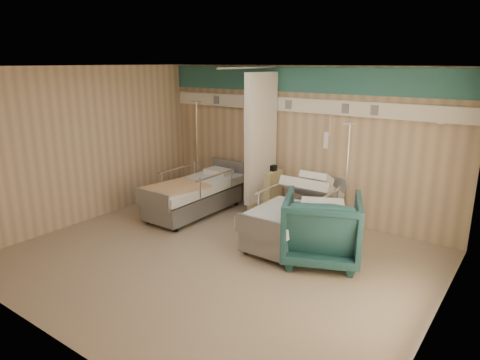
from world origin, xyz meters
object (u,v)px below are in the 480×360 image
object	(u,v)px
bedside_cabinet	(265,191)
iv_stand_right	(344,212)
bed_left	(194,198)
iv_stand_left	(198,180)
visitor_armchair	(322,228)
bed_right	(294,223)

from	to	relation	value
bedside_cabinet	iv_stand_right	distance (m)	1.69
bed_left	iv_stand_left	size ratio (longest dim) A/B	1.03
bedside_cabinet	visitor_armchair	world-z (taller)	visitor_armchair
bedside_cabinet	iv_stand_right	bearing A→B (deg)	-4.65
iv_stand_right	bedside_cabinet	bearing A→B (deg)	175.35
bed_right	bedside_cabinet	world-z (taller)	bedside_cabinet
bed_right	bed_left	distance (m)	2.20
bed_right	visitor_armchair	bearing A→B (deg)	-31.24
bed_left	iv_stand_right	world-z (taller)	iv_stand_right
visitor_armchair	iv_stand_left	bearing A→B (deg)	-42.16
bed_right	visitor_armchair	xyz separation A→B (m)	(0.67, -0.41, 0.19)
bed_left	visitor_armchair	size ratio (longest dim) A/B	1.93
bed_right	bedside_cabinet	distance (m)	1.46
visitor_armchair	iv_stand_left	distance (m)	3.62
bedside_cabinet	visitor_armchair	size ratio (longest dim) A/B	0.76
iv_stand_right	bed_left	bearing A→B (deg)	-164.40
bed_right	iv_stand_left	bearing A→B (deg)	164.58
iv_stand_right	iv_stand_left	xyz separation A→B (m)	(-3.29, -0.00, 0.04)
bed_left	iv_stand_left	xyz separation A→B (m)	(-0.56, 0.76, 0.11)
iv_stand_left	bed_right	bearing A→B (deg)	-15.42
iv_stand_right	iv_stand_left	bearing A→B (deg)	-179.95
bedside_cabinet	iv_stand_left	world-z (taller)	iv_stand_left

